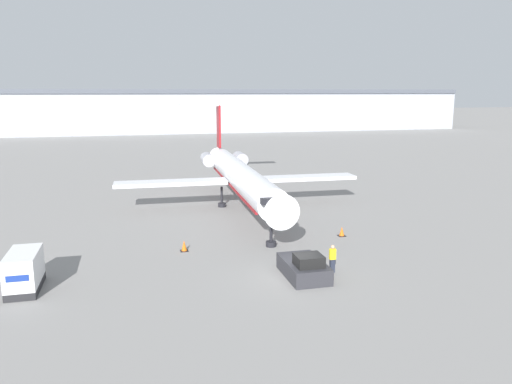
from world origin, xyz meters
name	(u,v)px	position (x,y,z in m)	size (l,w,h in m)	color
ground_plane	(300,280)	(0.00, 0.00, 0.00)	(600.00, 600.00, 0.00)	gray
terminal_building	(165,111)	(0.00, 120.00, 6.18)	(180.00, 16.80, 12.30)	#9EA3AD
airplane_main	(239,174)	(0.48, 20.30, 3.46)	(24.64, 31.52, 10.08)	white
pushback_tug	(304,267)	(0.39, 0.42, 0.63)	(2.40, 4.26, 1.73)	#2D2D33
luggage_cart	(24,271)	(-16.48, 2.42, 1.17)	(1.73, 3.66, 2.34)	#232326
worker_near_tug	(332,258)	(2.46, 0.71, 0.99)	(0.40, 0.26, 1.87)	#232838
traffic_cone_left	(184,246)	(-6.49, 7.53, 0.39)	(0.57, 0.57, 0.82)	black
traffic_cone_right	(342,232)	(6.49, 8.35, 0.37)	(0.60, 0.60, 0.78)	black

